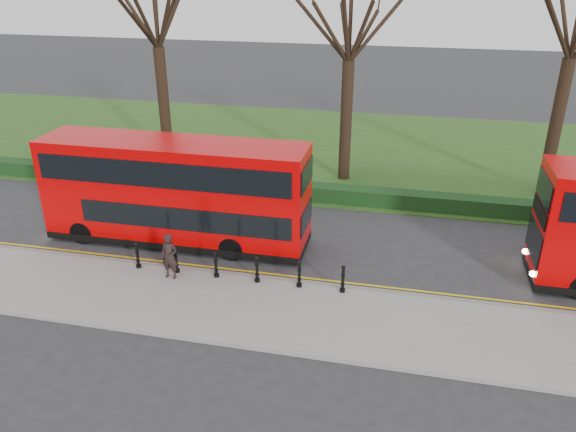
# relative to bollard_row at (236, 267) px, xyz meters

# --- Properties ---
(ground) EXTENTS (120.00, 120.00, 0.00)m
(ground) POSITION_rel_bollard_row_xyz_m (0.45, 1.35, -0.65)
(ground) COLOR #28282B
(ground) RESTS_ON ground
(pavement) EXTENTS (60.00, 4.00, 0.15)m
(pavement) POSITION_rel_bollard_row_xyz_m (0.45, -1.65, -0.57)
(pavement) COLOR gray
(pavement) RESTS_ON ground
(kerb) EXTENTS (60.00, 0.25, 0.16)m
(kerb) POSITION_rel_bollard_row_xyz_m (0.45, 0.35, -0.57)
(kerb) COLOR slate
(kerb) RESTS_ON ground
(grass_verge) EXTENTS (60.00, 18.00, 0.06)m
(grass_verge) POSITION_rel_bollard_row_xyz_m (0.45, 16.35, -0.62)
(grass_verge) COLOR #294918
(grass_verge) RESTS_ON ground
(hedge) EXTENTS (60.00, 0.90, 0.80)m
(hedge) POSITION_rel_bollard_row_xyz_m (0.45, 8.15, -0.25)
(hedge) COLOR black
(hedge) RESTS_ON ground
(yellow_line_outer) EXTENTS (60.00, 0.10, 0.01)m
(yellow_line_outer) POSITION_rel_bollard_row_xyz_m (0.45, 0.65, -0.64)
(yellow_line_outer) COLOR yellow
(yellow_line_outer) RESTS_ON ground
(yellow_line_inner) EXTENTS (60.00, 0.10, 0.01)m
(yellow_line_inner) POSITION_rel_bollard_row_xyz_m (0.45, 0.85, -0.64)
(yellow_line_inner) COLOR yellow
(yellow_line_inner) RESTS_ON ground
(tree_left) EXTENTS (7.62, 7.62, 11.91)m
(tree_left) POSITION_rel_bollard_row_xyz_m (-7.55, 11.35, 8.01)
(tree_left) COLOR black
(tree_left) RESTS_ON ground
(tree_mid) EXTENTS (7.25, 7.25, 11.32)m
(tree_mid) POSITION_rel_bollard_row_xyz_m (2.45, 11.35, 7.58)
(tree_mid) COLOR black
(tree_mid) RESTS_ON ground
(bollard_row) EXTENTS (7.90, 0.15, 1.00)m
(bollard_row) POSITION_rel_bollard_row_xyz_m (0.00, 0.00, 0.00)
(bollard_row) COLOR black
(bollard_row) RESTS_ON pavement
(bus_lead) EXTENTS (10.81, 2.48, 4.30)m
(bus_lead) POSITION_rel_bollard_row_xyz_m (-3.35, 2.68, 1.52)
(bus_lead) COLOR #BE0002
(bus_lead) RESTS_ON ground
(pedestrian) EXTENTS (0.66, 0.46, 1.74)m
(pedestrian) POSITION_rel_bollard_row_xyz_m (-2.38, -0.40, 0.37)
(pedestrian) COLOR black
(pedestrian) RESTS_ON pavement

